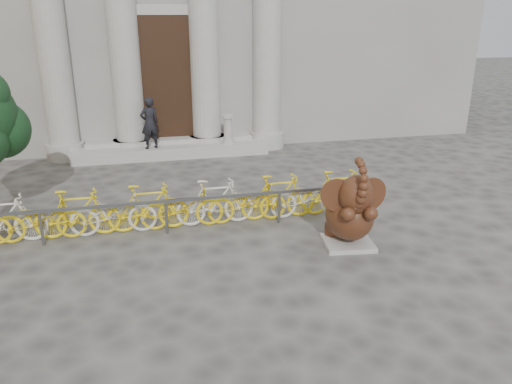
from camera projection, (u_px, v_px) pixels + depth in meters
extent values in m
plane|color=#474442|center=(222.00, 325.00, 7.18)|extent=(80.00, 80.00, 0.00)
cube|color=black|center=(166.00, 80.00, 15.49)|extent=(2.40, 0.16, 4.00)
cylinder|color=#A8A59E|center=(49.00, 22.00, 14.12)|extent=(0.90, 0.90, 8.00)
cylinder|color=#A8A59E|center=(122.00, 22.00, 14.55)|extent=(0.90, 0.90, 8.00)
cylinder|color=#A8A59E|center=(203.00, 22.00, 15.08)|extent=(0.90, 0.90, 8.00)
cylinder|color=#A8A59E|center=(267.00, 22.00, 15.51)|extent=(0.90, 0.90, 8.00)
cube|color=#A8A59E|center=(172.00, 150.00, 15.73)|extent=(6.00, 1.20, 0.36)
cube|color=#A8A59E|center=(348.00, 243.00, 9.64)|extent=(1.03, 0.95, 0.09)
ellipsoid|color=black|center=(346.00, 223.00, 9.72)|extent=(0.87, 0.84, 0.59)
ellipsoid|color=black|center=(349.00, 215.00, 9.46)|extent=(1.03, 1.22, 0.96)
cylinder|color=black|center=(332.00, 229.00, 9.86)|extent=(0.31, 0.31, 0.24)
cylinder|color=black|center=(356.00, 228.00, 9.91)|extent=(0.31, 0.31, 0.24)
cylinder|color=black|center=(345.00, 213.00, 9.03)|extent=(0.29, 0.58, 0.37)
cylinder|color=black|center=(367.00, 212.00, 9.07)|extent=(0.29, 0.58, 0.37)
ellipsoid|color=black|center=(356.00, 195.00, 8.98)|extent=(0.70, 0.67, 0.74)
cylinder|color=black|center=(338.00, 195.00, 9.06)|extent=(0.59, 0.31, 0.63)
cylinder|color=black|center=(371.00, 194.00, 9.12)|extent=(0.63, 0.16, 0.63)
cone|color=beige|center=(353.00, 207.00, 8.84)|extent=(0.09, 0.22, 0.10)
cone|color=beige|center=(365.00, 206.00, 8.86)|extent=(0.14, 0.22, 0.10)
cube|color=slate|center=(165.00, 201.00, 9.94)|extent=(9.47, 0.06, 0.06)
cylinder|color=slate|center=(41.00, 228.00, 9.54)|extent=(0.06, 0.06, 0.70)
cylinder|color=slate|center=(166.00, 217.00, 10.06)|extent=(0.06, 0.06, 0.70)
cylinder|color=slate|center=(279.00, 207.00, 10.57)|extent=(0.06, 0.06, 0.70)
cylinder|color=slate|center=(373.00, 199.00, 11.05)|extent=(0.06, 0.06, 0.70)
imported|color=silver|center=(2.00, 220.00, 9.56)|extent=(1.66, 0.47, 1.00)
imported|color=yellow|center=(40.00, 217.00, 9.71)|extent=(1.70, 0.50, 1.00)
imported|color=yellow|center=(77.00, 213.00, 9.86)|extent=(1.66, 0.47, 1.00)
imported|color=silver|center=(113.00, 210.00, 10.01)|extent=(1.70, 0.50, 1.00)
imported|color=yellow|center=(148.00, 208.00, 10.16)|extent=(1.66, 0.47, 1.00)
imported|color=yellow|center=(182.00, 205.00, 10.31)|extent=(1.70, 0.50, 1.00)
imported|color=silver|center=(215.00, 202.00, 10.46)|extent=(1.66, 0.47, 1.00)
imported|color=yellow|center=(247.00, 199.00, 10.61)|extent=(1.70, 0.50, 1.00)
imported|color=yellow|center=(278.00, 197.00, 10.76)|extent=(1.66, 0.47, 1.00)
imported|color=silver|center=(308.00, 194.00, 10.91)|extent=(1.70, 0.50, 1.00)
imported|color=yellow|center=(338.00, 192.00, 11.06)|extent=(1.66, 0.47, 1.00)
sphere|color=black|center=(0.00, 129.00, 10.27)|extent=(1.21, 1.21, 1.21)
imported|color=black|center=(150.00, 123.00, 14.95)|extent=(0.66, 0.55, 1.56)
cylinder|color=#A8A59E|center=(228.00, 142.00, 15.76)|extent=(0.37, 0.37, 0.11)
cylinder|color=#A8A59E|center=(228.00, 130.00, 15.64)|extent=(0.26, 0.26, 0.84)
cylinder|color=#A8A59E|center=(228.00, 116.00, 15.49)|extent=(0.37, 0.37, 0.09)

